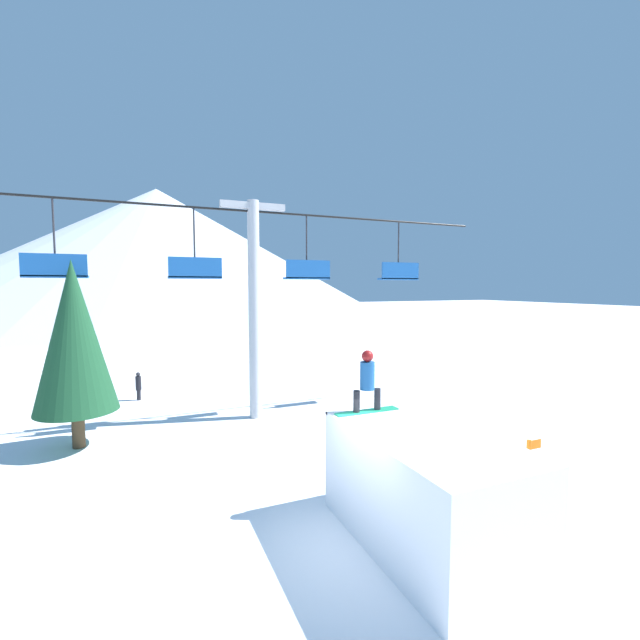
# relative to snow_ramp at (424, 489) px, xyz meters

# --- Properties ---
(ground_plane) EXTENTS (220.00, 220.00, 0.00)m
(ground_plane) POSITION_rel_snow_ramp_xyz_m (-1.48, 0.49, -1.09)
(ground_plane) COLOR white
(mountain_ridge) EXTENTS (75.66, 75.66, 20.96)m
(mountain_ridge) POSITION_rel_snow_ramp_xyz_m (-1.48, 70.32, 9.40)
(mountain_ridge) COLOR silver
(mountain_ridge) RESTS_ON ground_plane
(snow_ramp) EXTENTS (2.31, 4.18, 2.17)m
(snow_ramp) POSITION_rel_snow_ramp_xyz_m (0.00, 0.00, 0.00)
(snow_ramp) COLOR white
(snow_ramp) RESTS_ON ground_plane
(snowboarder) EXTENTS (1.51, 0.32, 1.39)m
(snowboarder) POSITION_rel_snow_ramp_xyz_m (-0.32, 1.68, 1.79)
(snowboarder) COLOR #1E9E6B
(snowboarder) RESTS_ON snow_ramp
(chairlift) EXTENTS (19.80, 0.44, 8.10)m
(chairlift) POSITION_rel_snow_ramp_xyz_m (-0.95, 9.06, 3.78)
(chairlift) COLOR #B2B2B7
(chairlift) RESTS_ON ground_plane
(pine_tree_near) EXTENTS (2.39, 2.39, 5.78)m
(pine_tree_near) POSITION_rel_snow_ramp_xyz_m (-6.74, 8.26, 2.36)
(pine_tree_near) COLOR #4C3823
(pine_tree_near) RESTS_ON ground_plane
(trail_marker) EXTENTS (0.41, 0.10, 1.63)m
(trail_marker) POSITION_rel_snow_ramp_xyz_m (2.79, 0.03, -0.21)
(trail_marker) COLOR orange
(trail_marker) RESTS_ON ground_plane
(distant_skier) EXTENTS (0.24, 0.24, 1.23)m
(distant_skier) POSITION_rel_snow_ramp_xyz_m (-5.02, 13.48, -0.42)
(distant_skier) COLOR black
(distant_skier) RESTS_ON ground_plane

